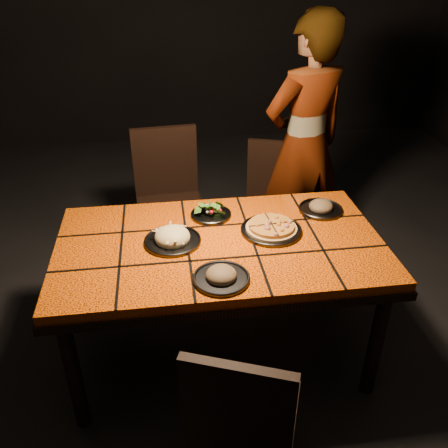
{
  "coord_description": "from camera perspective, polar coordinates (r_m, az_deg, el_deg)",
  "views": [
    {
      "loc": [
        -0.25,
        -1.95,
        2.01
      ],
      "look_at": [
        0.03,
        0.05,
        0.82
      ],
      "focal_mm": 38.0,
      "sensor_mm": 36.0,
      "label": 1
    }
  ],
  "objects": [
    {
      "name": "room_shell",
      "position": [
        2.03,
        -0.59,
        16.03
      ],
      "size": [
        6.04,
        7.04,
        3.08
      ],
      "color": "black",
      "rests_on": "ground"
    },
    {
      "name": "dining_table",
      "position": [
        2.38,
        -0.49,
        -3.69
      ],
      "size": [
        1.62,
        0.92,
        0.75
      ],
      "color": "#FF5E08",
      "rests_on": "ground"
    },
    {
      "name": "chair_near",
      "position": [
        1.9,
        2.13,
        -22.23
      ],
      "size": [
        0.51,
        0.51,
        0.87
      ],
      "rotation": [
        0.0,
        0.0,
        2.77
      ],
      "color": "black",
      "rests_on": "ground"
    },
    {
      "name": "chair_far_left",
      "position": [
        3.27,
        -6.69,
        4.0
      ],
      "size": [
        0.48,
        0.48,
        0.97
      ],
      "rotation": [
        0.0,
        0.0,
        0.09
      ],
      "color": "black",
      "rests_on": "ground"
    },
    {
      "name": "chair_far_right",
      "position": [
        3.3,
        5.94,
        3.22
      ],
      "size": [
        0.5,
        0.5,
        0.88
      ],
      "rotation": [
        0.0,
        0.0,
        -0.33
      ],
      "color": "black",
      "rests_on": "ground"
    },
    {
      "name": "diner",
      "position": [
        3.24,
        9.63,
        9.29
      ],
      "size": [
        0.73,
        0.6,
        1.71
      ],
      "primitive_type": "imported",
      "rotation": [
        0.0,
        0.0,
        3.51
      ],
      "color": "brown",
      "rests_on": "ground"
    },
    {
      "name": "plate_pizza",
      "position": [
        2.41,
        5.71,
        -0.55
      ],
      "size": [
        0.31,
        0.31,
        0.04
      ],
      "color": "#37383C",
      "rests_on": "dining_table"
    },
    {
      "name": "plate_pasta",
      "position": [
        2.33,
        -6.22,
        -1.7
      ],
      "size": [
        0.28,
        0.28,
        0.09
      ],
      "color": "#37383C",
      "rests_on": "dining_table"
    },
    {
      "name": "plate_salad",
      "position": [
        2.54,
        -1.58,
        1.46
      ],
      "size": [
        0.22,
        0.22,
        0.07
      ],
      "color": "#37383C",
      "rests_on": "dining_table"
    },
    {
      "name": "plate_mushroom_a",
      "position": [
        2.07,
        -0.33,
        -6.25
      ],
      "size": [
        0.25,
        0.25,
        0.08
      ],
      "color": "#37383C",
      "rests_on": "dining_table"
    },
    {
      "name": "plate_mushroom_b",
      "position": [
        2.64,
        11.57,
        1.99
      ],
      "size": [
        0.24,
        0.24,
        0.08
      ],
      "color": "#37383C",
      "rests_on": "dining_table"
    }
  ]
}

